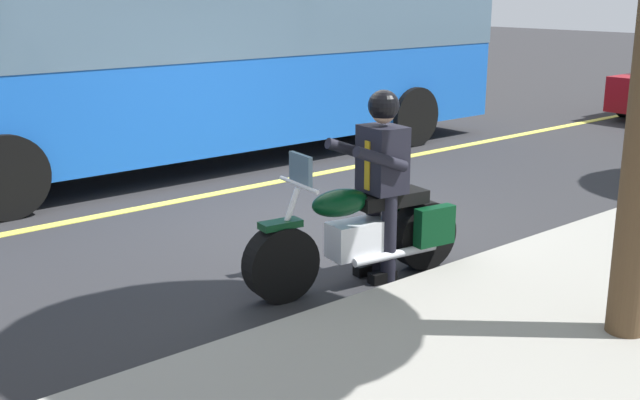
% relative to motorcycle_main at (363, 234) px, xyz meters
% --- Properties ---
extents(ground_plane, '(80.00, 80.00, 0.00)m').
position_rel_motorcycle_main_xyz_m(ground_plane, '(-0.77, -1.53, -0.45)').
color(ground_plane, '#28282B').
extents(lane_center_stripe, '(60.00, 0.16, 0.01)m').
position_rel_motorcycle_main_xyz_m(lane_center_stripe, '(-0.77, -3.53, -0.45)').
color(lane_center_stripe, '#E5DB4C').
rests_on(lane_center_stripe, ground_plane).
extents(motorcycle_main, '(2.22, 0.79, 1.26)m').
position_rel_motorcycle_main_xyz_m(motorcycle_main, '(0.00, 0.00, 0.00)').
color(motorcycle_main, black).
rests_on(motorcycle_main, ground_plane).
extents(rider_main, '(0.68, 0.61, 1.74)m').
position_rel_motorcycle_main_xyz_m(rider_main, '(-0.19, 0.02, 0.58)').
color(rider_main, black).
rests_on(rider_main, ground_plane).
extents(bus_near, '(11.05, 2.70, 3.30)m').
position_rel_motorcycle_main_xyz_m(bus_near, '(-1.45, -5.35, 1.42)').
color(bus_near, blue).
rests_on(bus_near, ground_plane).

